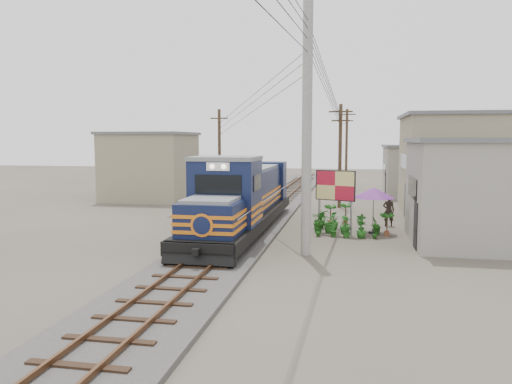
% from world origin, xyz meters
% --- Properties ---
extents(ground, '(120.00, 120.00, 0.00)m').
position_xyz_m(ground, '(0.00, 0.00, 0.00)').
color(ground, '#473F35').
rests_on(ground, ground).
extents(ballast, '(3.60, 70.00, 0.16)m').
position_xyz_m(ballast, '(0.00, 10.00, 0.08)').
color(ballast, '#595651').
rests_on(ballast, ground).
extents(track, '(1.15, 70.00, 0.12)m').
position_xyz_m(track, '(0.00, 10.00, 0.26)').
color(track, '#51331E').
rests_on(track, ground).
extents(locomotive, '(2.80, 15.20, 3.77)m').
position_xyz_m(locomotive, '(0.00, 3.74, 1.66)').
color(locomotive, black).
rests_on(locomotive, ground).
extents(utility_pole_main, '(0.40, 0.40, 10.00)m').
position_xyz_m(utility_pole_main, '(3.50, -0.50, 5.00)').
color(utility_pole_main, '#9E9B93').
rests_on(utility_pole_main, ground).
extents(wooden_pole_mid, '(1.60, 0.24, 7.00)m').
position_xyz_m(wooden_pole_mid, '(4.50, 14.00, 3.68)').
color(wooden_pole_mid, '#4C3826').
rests_on(wooden_pole_mid, ground).
extents(wooden_pole_far, '(1.60, 0.24, 7.50)m').
position_xyz_m(wooden_pole_far, '(4.80, 28.00, 3.93)').
color(wooden_pole_far, '#4C3826').
rests_on(wooden_pole_far, ground).
extents(wooden_pole_left, '(1.60, 0.24, 7.00)m').
position_xyz_m(wooden_pole_left, '(-5.00, 18.00, 3.68)').
color(wooden_pole_left, '#4C3826').
rests_on(wooden_pole_left, ground).
extents(power_lines, '(9.65, 19.00, 3.30)m').
position_xyz_m(power_lines, '(-0.14, 8.49, 7.56)').
color(power_lines, black).
rests_on(power_lines, ground).
extents(shophouse_front, '(7.35, 6.30, 4.70)m').
position_xyz_m(shophouse_front, '(11.50, 3.00, 2.36)').
color(shophouse_front, gray).
rests_on(shophouse_front, ground).
extents(shophouse_mid, '(8.40, 7.35, 6.20)m').
position_xyz_m(shophouse_mid, '(12.50, 12.00, 3.11)').
color(shophouse_mid, gray).
rests_on(shophouse_mid, ground).
extents(shophouse_back, '(6.30, 6.30, 4.20)m').
position_xyz_m(shophouse_back, '(11.00, 22.00, 2.11)').
color(shophouse_back, gray).
rests_on(shophouse_back, ground).
extents(shophouse_left, '(6.30, 6.30, 5.20)m').
position_xyz_m(shophouse_left, '(-10.00, 16.00, 2.61)').
color(shophouse_left, gray).
rests_on(shophouse_left, ground).
extents(billboard, '(1.94, 0.84, 3.14)m').
position_xyz_m(billboard, '(4.51, 4.15, 2.31)').
color(billboard, '#99999E').
rests_on(billboard, ground).
extents(market_umbrella, '(2.69, 2.69, 2.29)m').
position_xyz_m(market_umbrella, '(6.36, 4.73, 2.02)').
color(market_umbrella, black).
rests_on(market_umbrella, ground).
extents(vendor, '(0.62, 0.41, 1.69)m').
position_xyz_m(vendor, '(7.27, 6.99, 0.85)').
color(vendor, black).
rests_on(vendor, ground).
extents(plant_nursery, '(3.60, 3.14, 1.12)m').
position_xyz_m(plant_nursery, '(4.54, 4.62, 0.49)').
color(plant_nursery, '#22631C').
rests_on(plant_nursery, ground).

